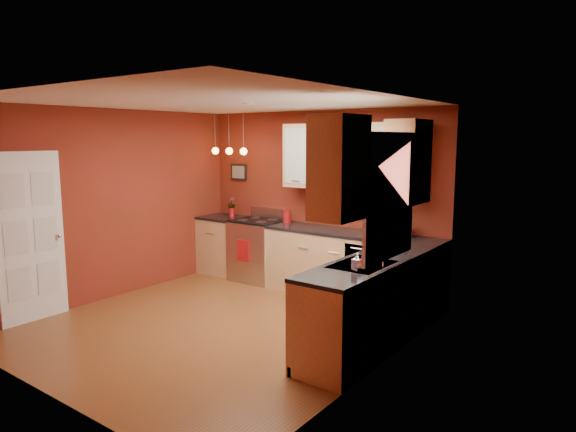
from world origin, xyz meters
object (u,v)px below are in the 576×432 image
Objects in this scene: red_canister at (287,216)px; coffee_maker at (401,228)px; soap_pump at (357,262)px; gas_range at (258,250)px; sink at (362,267)px.

coffee_maker reaches higher than red_canister.
red_canister is at bearing 178.17° from coffee_maker.
red_canister is at bearing 139.77° from soap_pump.
coffee_maker is 1.90m from soap_pump.
soap_pump is (2.71, -1.78, 0.55)m from gas_range.
soap_pump is at bearing -72.29° from sink.
sink reaches higher than red_canister.
soap_pump is at bearing -40.23° from red_canister.
soap_pump reaches higher than gas_range.
coffee_maker is (2.33, 0.08, 0.57)m from gas_range.
soap_pump is (2.24, -1.90, -0.01)m from red_canister.
red_canister is 1.06× the size of soap_pump.
sink is 2.88× the size of coffee_maker.
gas_range is 5.89× the size of red_canister.
gas_range is at bearing -178.76° from coffee_maker.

